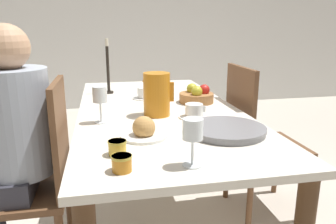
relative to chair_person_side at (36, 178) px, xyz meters
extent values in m
plane|color=beige|center=(0.62, 0.30, -0.50)|extent=(20.00, 20.00, 0.00)
cube|color=white|center=(0.62, 3.34, 0.80)|extent=(10.00, 0.06, 2.60)
cube|color=silver|center=(0.62, 0.30, 0.21)|extent=(0.87, 1.83, 0.03)
cylinder|color=#472D19|center=(0.24, 1.15, -0.15)|extent=(0.07, 0.07, 0.69)
cylinder|color=#472D19|center=(0.99, 1.15, -0.15)|extent=(0.07, 0.07, 0.69)
cylinder|color=brown|center=(0.11, 0.18, -0.29)|extent=(0.04, 0.04, 0.42)
cube|color=brown|center=(-0.08, 0.00, -0.06)|extent=(0.42, 0.42, 0.03)
cube|color=brown|center=(0.12, 0.00, 0.20)|extent=(0.03, 0.39, 0.49)
cylinder|color=brown|center=(1.50, 0.50, -0.29)|extent=(0.04, 0.04, 0.42)
cylinder|color=brown|center=(1.50, 0.13, -0.29)|extent=(0.04, 0.04, 0.42)
cylinder|color=brown|center=(1.13, 0.50, -0.29)|extent=(0.04, 0.04, 0.42)
cylinder|color=brown|center=(1.13, 0.13, -0.29)|extent=(0.04, 0.04, 0.42)
cube|color=brown|center=(1.31, 0.31, -0.06)|extent=(0.42, 0.42, 0.03)
cube|color=brown|center=(1.11, 0.31, 0.20)|extent=(0.03, 0.39, 0.49)
cube|color=#33333D|center=(-0.15, -0.01, 0.00)|extent=(0.30, 0.34, 0.11)
cylinder|color=#9EA8B7|center=(-0.06, -0.01, 0.27)|extent=(0.30, 0.30, 0.46)
sphere|color=tan|center=(-0.06, -0.01, 0.59)|extent=(0.19, 0.19, 0.19)
cylinder|color=tan|center=(-0.16, 0.20, 0.39)|extent=(0.25, 0.06, 0.20)
cylinder|color=orange|center=(0.58, 0.15, 0.34)|extent=(0.14, 0.14, 0.22)
cube|color=orange|center=(0.66, 0.15, 0.35)|extent=(0.02, 0.02, 0.10)
cone|color=orange|center=(0.53, 0.15, 0.42)|extent=(0.04, 0.04, 0.04)
cylinder|color=white|center=(0.30, 0.08, 0.23)|extent=(0.06, 0.06, 0.00)
cylinder|color=white|center=(0.30, 0.08, 0.28)|extent=(0.01, 0.01, 0.10)
cylinder|color=white|center=(0.30, 0.08, 0.36)|extent=(0.07, 0.07, 0.07)
cylinder|color=white|center=(0.60, -0.49, 0.23)|extent=(0.06, 0.06, 0.00)
cylinder|color=white|center=(0.60, -0.49, 0.27)|extent=(0.01, 0.01, 0.09)
cylinder|color=white|center=(0.60, -0.49, 0.35)|extent=(0.07, 0.07, 0.07)
cylinder|color=gold|center=(0.60, -0.49, 0.34)|extent=(0.06, 0.06, 0.04)
cylinder|color=white|center=(0.76, 0.07, 0.23)|extent=(0.15, 0.15, 0.01)
cylinder|color=white|center=(0.76, 0.07, 0.26)|extent=(0.09, 0.09, 0.06)
cube|color=white|center=(0.81, 0.07, 0.27)|extent=(0.01, 0.01, 0.03)
cylinder|color=white|center=(0.57, 0.56, 0.23)|extent=(0.15, 0.15, 0.01)
cylinder|color=white|center=(0.57, 0.56, 0.26)|extent=(0.09, 0.09, 0.06)
cube|color=white|center=(0.63, 0.56, 0.27)|extent=(0.01, 0.01, 0.03)
cylinder|color=gray|center=(0.83, -0.19, 0.23)|extent=(0.33, 0.33, 0.02)
cylinder|color=gray|center=(0.83, -0.19, 0.25)|extent=(0.34, 0.34, 0.01)
cylinder|color=white|center=(0.48, -0.17, 0.23)|extent=(0.19, 0.19, 0.01)
sphere|color=tan|center=(0.48, -0.17, 0.27)|extent=(0.10, 0.10, 0.10)
cylinder|color=#C67A1E|center=(0.37, -0.48, 0.25)|extent=(0.06, 0.06, 0.05)
cylinder|color=gold|center=(0.37, -0.48, 0.27)|extent=(0.07, 0.07, 0.01)
cylinder|color=gold|center=(0.36, -0.34, 0.25)|extent=(0.06, 0.06, 0.05)
cylinder|color=gold|center=(0.36, -0.34, 0.27)|extent=(0.07, 0.07, 0.01)
cylinder|color=#9E6B3D|center=(0.87, 0.39, 0.25)|extent=(0.21, 0.21, 0.06)
sphere|color=red|center=(0.91, 0.39, 0.30)|extent=(0.07, 0.07, 0.07)
sphere|color=gold|center=(0.85, 0.44, 0.30)|extent=(0.07, 0.07, 0.07)
sphere|color=gold|center=(0.85, 0.35, 0.30)|extent=(0.07, 0.07, 0.07)
cylinder|color=black|center=(0.36, 0.77, 0.23)|extent=(0.06, 0.06, 0.01)
cylinder|color=black|center=(0.36, 0.77, 0.39)|extent=(0.02, 0.02, 0.30)
cylinder|color=beige|center=(0.36, 0.77, 0.57)|extent=(0.02, 0.02, 0.05)
camera|label=1|loc=(0.32, -1.45, 0.68)|focal=35.00mm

